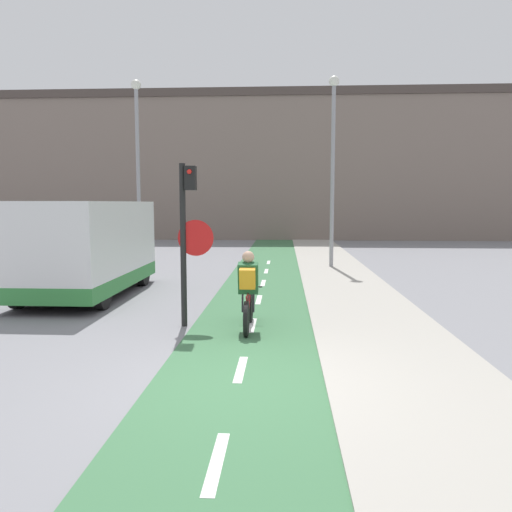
% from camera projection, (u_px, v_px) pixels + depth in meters
% --- Properties ---
extents(ground_plane, '(120.00, 120.00, 0.00)m').
position_uv_depth(ground_plane, '(237.00, 384.00, 6.43)').
color(ground_plane, gray).
extents(bike_lane, '(2.25, 60.00, 0.02)m').
position_uv_depth(bike_lane, '(237.00, 383.00, 6.44)').
color(bike_lane, '#3D7047').
rests_on(bike_lane, ground_plane).
extents(sidewalk_strip, '(2.40, 60.00, 0.05)m').
position_uv_depth(sidewalk_strip, '(420.00, 385.00, 6.30)').
color(sidewalk_strip, '#A8A399').
rests_on(sidewalk_strip, ground_plane).
extents(building_row_background, '(60.00, 5.20, 9.30)m').
position_uv_depth(building_row_background, '(275.00, 167.00, 33.06)').
color(building_row_background, slate).
rests_on(building_row_background, ground_plane).
extents(traffic_light_pole, '(0.67, 0.25, 3.04)m').
position_uv_depth(traffic_light_pole, '(187.00, 226.00, 9.24)').
color(traffic_light_pole, black).
rests_on(traffic_light_pole, ground_plane).
extents(street_lamp_far, '(0.36, 0.36, 6.76)m').
position_uv_depth(street_lamp_far, '(138.00, 153.00, 18.27)').
color(street_lamp_far, gray).
rests_on(street_lamp_far, ground_plane).
extents(street_lamp_sidewalk, '(0.36, 0.36, 6.69)m').
position_uv_depth(street_lamp_sidewalk, '(333.00, 152.00, 17.48)').
color(street_lamp_sidewalk, gray).
rests_on(street_lamp_sidewalk, ground_plane).
extents(cyclist_near, '(0.46, 1.68, 1.45)m').
position_uv_depth(cyclist_near, '(248.00, 292.00, 9.06)').
color(cyclist_near, black).
rests_on(cyclist_near, ground_plane).
extents(van, '(2.13, 4.91, 2.36)m').
position_uv_depth(van, '(87.00, 250.00, 12.41)').
color(van, silver).
rests_on(van, ground_plane).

